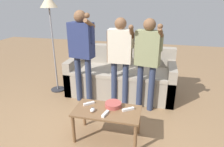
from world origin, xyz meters
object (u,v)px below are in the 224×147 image
player_center (120,53)px  player_right (148,55)px  game_remote_nunchuk (93,110)px  player_left (82,47)px  game_remote_wand_near (89,104)px  couch (121,77)px  game_remote_wand_far (105,114)px  coffee_table (107,114)px  snack_bowl (113,105)px  floor_lamp (49,10)px  game_remote_wand_spare (128,109)px

player_center → player_right: player_right is taller
game_remote_nunchuk → player_right: 1.23m
player_left → game_remote_wand_near: 1.06m
couch → game_remote_wand_far: (0.09, -1.50, 0.12)m
coffee_table → player_left: size_ratio=0.54×
game_remote_nunchuk → game_remote_wand_near: game_remote_nunchuk is taller
player_left → game_remote_wand_near: player_left is taller
player_left → player_right: (1.09, -0.02, -0.06)m
game_remote_wand_near → snack_bowl: bearing=4.4°
player_center → player_right: size_ratio=1.00×
coffee_table → snack_bowl: snack_bowl is taller
game_remote_nunchuk → game_remote_wand_near: bearing=123.4°
coffee_table → game_remote_wand_near: 0.30m
floor_lamp → player_left: floor_lamp is taller
snack_bowl → player_right: (0.37, 0.77, 0.50)m
floor_lamp → game_remote_wand_far: 2.21m
couch → player_right: player_right is taller
player_right → couch: bearing=134.6°
couch → player_center: (0.07, -0.47, 0.63)m
floor_lamp → game_remote_wand_far: size_ratio=12.12×
player_center → game_remote_wand_near: (-0.26, -0.84, -0.51)m
couch → player_left: size_ratio=1.25×
snack_bowl → player_center: player_center is taller
player_center → floor_lamp: bearing=168.3°
couch → game_remote_wand_far: size_ratio=13.24×
player_left → player_center: player_left is taller
snack_bowl → floor_lamp: size_ratio=0.12×
game_remote_wand_near → player_center: bearing=72.8°
floor_lamp → game_remote_wand_near: (1.09, -1.12, -1.13)m
game_remote_nunchuk → game_remote_wand_spare: bearing=17.4°
game_remote_wand_spare → game_remote_wand_near: bearing=178.0°
coffee_table → game_remote_wand_spare: (0.27, 0.06, 0.08)m
couch → coffee_table: couch is taller
couch → game_remote_wand_far: couch is taller
couch → coffee_table: size_ratio=2.32×
game_remote_nunchuk → game_remote_wand_near: 0.19m
player_center → couch: bearing=98.0°
player_center → coffee_table: bearing=-89.0°
snack_bowl → player_center: size_ratio=0.15×
snack_bowl → player_center: bearing=95.2°
floor_lamp → game_remote_wand_far: (1.38, -1.31, -1.13)m
floor_lamp → game_remote_wand_near: size_ratio=13.26×
couch → game_remote_wand_far: bearing=-86.7°
player_right → player_center: bearing=173.6°
game_remote_wand_far → player_right: bearing=66.7°
game_remote_nunchuk → game_remote_wand_far: game_remote_nunchuk is taller
game_remote_nunchuk → player_left: 1.22m
game_remote_nunchuk → player_right: size_ratio=0.06×
coffee_table → player_right: 1.14m
player_left → game_remote_wand_far: bearing=-56.1°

